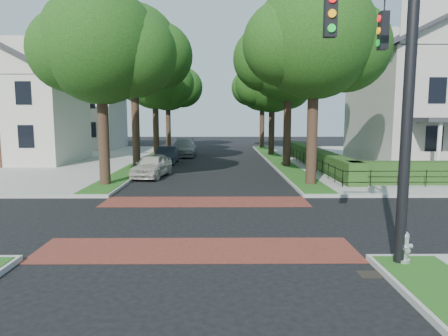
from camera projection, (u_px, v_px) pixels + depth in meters
The scene contains 25 objects.
ground at pixel (202, 221), 14.43m from camera, with size 120.00×120.00×0.00m, color black.
sidewalk_ne at pixel (445, 160), 33.40m from camera, with size 30.00×30.00×0.15m, color gray.
crosswalk_far at pixel (206, 202), 17.61m from camera, with size 9.00×2.20×0.01m, color maroon.
crosswalk_near at pixel (197, 250), 11.26m from camera, with size 9.00×2.20×0.01m, color maroon.
storm_drain at pixel (372, 274), 9.50m from camera, with size 0.65×0.45×0.01m, color black.
grass_strip_ne at pixel (277, 159), 33.39m from camera, with size 1.60×29.80×0.02m, color #2B4F16.
grass_strip_nw at pixel (148, 160), 33.31m from camera, with size 1.60×29.80×0.02m, color #2B4F16.
tree_right_near at pixel (316, 41), 20.67m from camera, with size 7.75×6.67×10.66m.
tree_right_mid at pixel (290, 57), 28.57m from camera, with size 8.25×7.09×11.22m.
tree_right_far at pixel (273, 83), 37.60m from camera, with size 7.25×6.23×9.74m.
tree_right_back at pixel (263, 86), 46.49m from camera, with size 7.50×6.45×10.20m.
tree_left_near at pixel (103, 48), 20.63m from camera, with size 7.50×6.45×10.20m.
tree_left_mid at pixel (136, 51), 28.44m from camera, with size 8.00×6.88×11.48m.
tree_left_far at pixel (156, 80), 37.49m from camera, with size 7.00×6.02×9.86m.
tree_left_back at pixel (169, 85), 46.40m from camera, with size 7.75×6.66×10.44m.
hedge_main_road at pixel (316, 157), 29.27m from camera, with size 1.00×18.00×1.20m, color #1C3C14.
fence_main_road at pixel (306, 159), 29.28m from camera, with size 0.06×18.00×0.90m, color black, non-canonical shape.
house_victorian at pixel (448, 85), 29.57m from camera, with size 13.00×13.05×12.48m.
house_left_near at pixel (17, 100), 31.52m from camera, with size 10.00×9.00×10.14m.
house_left_far at pixel (79, 105), 45.40m from camera, with size 10.00×9.00×10.14m.
traffic_signal at pixel (397, 76), 9.49m from camera, with size 2.17×2.00×8.00m.
parked_car_front at pixel (152, 165), 24.67m from camera, with size 1.72×4.28×1.46m, color beige.
parked_car_middle at pixel (167, 155), 31.67m from camera, with size 1.46×4.19×1.38m, color #212631.
parked_car_rear at pixel (184, 148), 37.70m from camera, with size 2.24×5.51×1.60m, color gray.
fire_hydrant at pixel (404, 247), 9.83m from camera, with size 0.42×0.42×0.83m.
Camera 1 is at (0.69, -14.07, 3.75)m, focal length 32.00 mm.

